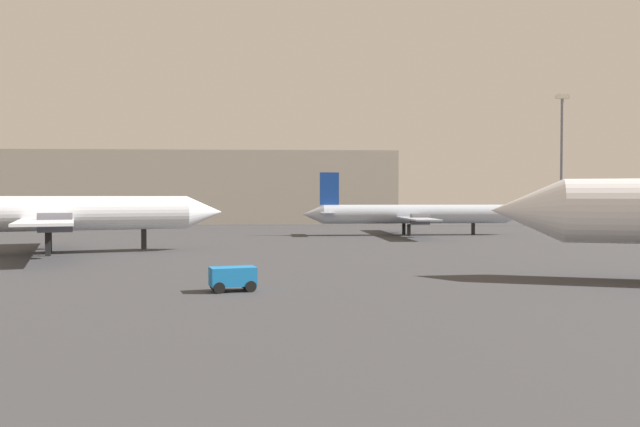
% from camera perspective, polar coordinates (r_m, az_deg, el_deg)
% --- Properties ---
extents(airplane_on_taxiway, '(28.04, 25.83, 9.31)m').
position_cam_1_polar(airplane_on_taxiway, '(60.34, -22.37, -0.03)').
color(airplane_on_taxiway, silver).
rests_on(airplane_on_taxiway, ground_plane).
extents(airplane_distant, '(29.42, 24.30, 8.10)m').
position_cam_1_polar(airplane_distant, '(83.44, 8.33, -0.06)').
color(airplane_distant, '#B2BCCC').
rests_on(airplane_distant, ground_plane).
extents(baggage_cart, '(2.67, 1.95, 1.30)m').
position_cam_1_polar(baggage_cart, '(34.49, -7.81, -5.66)').
color(baggage_cart, '#1972BF').
rests_on(baggage_cart, ground_plane).
extents(light_mast_right, '(2.40, 0.50, 22.48)m').
position_cam_1_polar(light_mast_right, '(117.02, 20.82, 5.13)').
color(light_mast_right, slate).
rests_on(light_mast_right, ground_plane).
extents(terminal_building, '(74.18, 18.44, 13.26)m').
position_cam_1_polar(terminal_building, '(123.88, -10.90, 2.27)').
color(terminal_building, beige).
rests_on(terminal_building, ground_plane).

